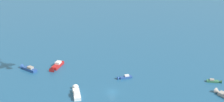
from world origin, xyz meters
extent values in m
plane|color=#1E517A|center=(0.00, 0.00, 0.00)|extent=(2000.00, 2000.00, 0.00)
cube|color=#23478C|center=(-7.33, -10.81, 0.40)|extent=(5.19, 2.24, 0.80)
cone|color=#23478C|center=(-4.28, -10.41, 0.40)|extent=(1.48, 1.76, 1.61)
cube|color=silver|center=(-7.71, -10.86, 1.11)|extent=(1.91, 1.50, 0.60)
cone|color=#9E9993|center=(-39.52, 6.38, 0.60)|extent=(3.00, 2.80, 2.39)
cube|color=#B21E1E|center=(20.89, -26.11, 0.64)|extent=(5.72, 8.29, 1.27)
cone|color=#B21E1E|center=(22.98, -21.70, 0.64)|extent=(3.18, 2.93, 2.55)
cube|color=silver|center=(20.64, -26.65, 1.75)|extent=(3.04, 3.39, 0.96)
cube|color=#23478C|center=(32.90, -23.73, 0.56)|extent=(6.63, 6.44, 1.12)
cone|color=#23478C|center=(36.02, -26.67, 0.56)|extent=(2.84, 2.86, 2.24)
cube|color=gray|center=(32.52, -23.37, 1.54)|extent=(3.01, 2.99, 0.84)
cube|color=white|center=(13.44, 1.33, 0.63)|extent=(2.94, 8.00, 1.26)
cone|color=white|center=(13.70, -3.48, 0.63)|extent=(2.63, 2.15, 2.52)
cube|color=silver|center=(13.41, 1.92, 1.73)|extent=(2.16, 2.86, 0.94)
cube|color=#33704C|center=(-41.48, -2.46, 0.38)|extent=(4.98, 2.91, 0.76)
cone|color=#33704C|center=(-44.24, -1.56, 0.38)|extent=(1.62, 1.82, 1.52)
cube|color=gray|center=(-41.14, -2.57, 1.04)|extent=(1.95, 1.67, 0.57)
camera|label=1|loc=(15.00, 108.90, 61.09)|focal=52.46mm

